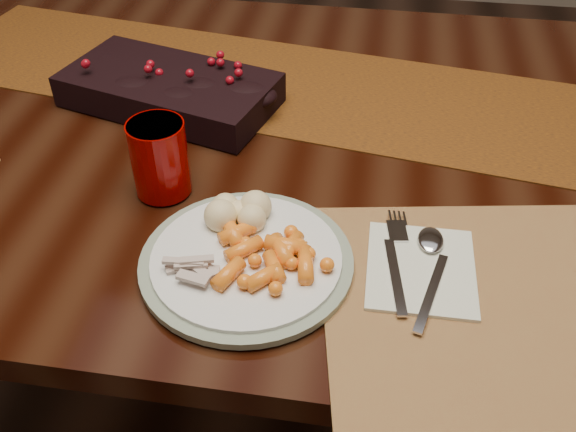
% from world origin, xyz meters
% --- Properties ---
extents(floor, '(5.00, 5.00, 0.00)m').
position_xyz_m(floor, '(0.00, 0.00, 0.00)').
color(floor, black).
rests_on(floor, ground).
extents(dining_table, '(1.80, 1.00, 0.75)m').
position_xyz_m(dining_table, '(0.00, 0.00, 0.38)').
color(dining_table, black).
rests_on(dining_table, floor).
extents(table_runner, '(1.58, 0.55, 0.00)m').
position_xyz_m(table_runner, '(0.05, 0.12, 0.75)').
color(table_runner, '#4C2D03').
rests_on(table_runner, dining_table).
extents(centerpiece, '(0.38, 0.26, 0.07)m').
position_xyz_m(centerpiece, '(-0.24, 0.04, 0.79)').
color(centerpiece, black).
rests_on(centerpiece, table_runner).
extents(placemat_main, '(0.55, 0.44, 0.00)m').
position_xyz_m(placemat_main, '(0.31, -0.33, 0.75)').
color(placemat_main, brown).
rests_on(placemat_main, dining_table).
extents(dinner_plate, '(0.29, 0.29, 0.01)m').
position_xyz_m(dinner_plate, '(-0.03, -0.32, 0.76)').
color(dinner_plate, white).
rests_on(dinner_plate, placemat_main).
extents(baby_carrots, '(0.15, 0.14, 0.02)m').
position_xyz_m(baby_carrots, '(-0.01, -0.33, 0.78)').
color(baby_carrots, orange).
rests_on(baby_carrots, dinner_plate).
extents(mashed_potatoes, '(0.09, 0.08, 0.04)m').
position_xyz_m(mashed_potatoes, '(-0.06, -0.26, 0.79)').
color(mashed_potatoes, beige).
rests_on(mashed_potatoes, dinner_plate).
extents(turkey_shreds, '(0.09, 0.08, 0.02)m').
position_xyz_m(turkey_shreds, '(-0.09, -0.36, 0.78)').
color(turkey_shreds, '#D5AC91').
rests_on(turkey_shreds, dinner_plate).
extents(napkin, '(0.13, 0.15, 0.01)m').
position_xyz_m(napkin, '(0.18, -0.30, 0.76)').
color(napkin, silver).
rests_on(napkin, placemat_main).
extents(fork, '(0.05, 0.16, 0.00)m').
position_xyz_m(fork, '(0.15, -0.30, 0.76)').
color(fork, silver).
rests_on(fork, napkin).
extents(spoon, '(0.07, 0.17, 0.00)m').
position_xyz_m(spoon, '(0.19, -0.31, 0.76)').
color(spoon, silver).
rests_on(spoon, napkin).
extents(red_cup, '(0.09, 0.09, 0.11)m').
position_xyz_m(red_cup, '(-0.18, -0.19, 0.81)').
color(red_cup, '#7C0100').
rests_on(red_cup, placemat_main).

